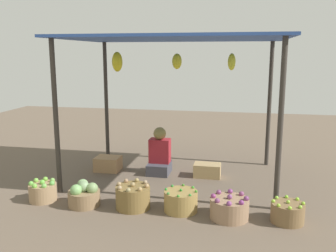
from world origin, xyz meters
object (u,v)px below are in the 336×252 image
(basket_limes, at_px, (287,212))
(wooden_crate_near_vendor, at_px, (108,164))
(vendor_person, at_px, (160,156))
(basket_potatoes, at_px, (133,197))
(basket_green_chilies, at_px, (181,201))
(basket_purple_onions, at_px, (229,208))
(basket_green_apples, at_px, (43,191))
(wooden_crate_stacked_rear, at_px, (207,170))
(basket_cabbages, at_px, (84,195))

(basket_limes, relative_size, wooden_crate_near_vendor, 0.95)
(vendor_person, distance_m, basket_potatoes, 1.48)
(basket_potatoes, bearing_deg, basket_green_chilies, 2.67)
(basket_green_chilies, xyz_separation_m, wooden_crate_near_vendor, (-1.50, 1.39, -0.01))
(vendor_person, xyz_separation_m, wooden_crate_near_vendor, (-0.90, -0.05, -0.18))
(vendor_person, bearing_deg, basket_purple_onions, -51.61)
(basket_green_apples, xyz_separation_m, basket_potatoes, (1.28, 0.00, 0.03))
(vendor_person, distance_m, basket_green_chilies, 1.57)
(wooden_crate_near_vendor, distance_m, wooden_crate_stacked_rear, 1.70)
(vendor_person, height_order, basket_cabbages, vendor_person)
(basket_purple_onions, xyz_separation_m, wooden_crate_stacked_rear, (-0.41, 1.49, -0.02))
(basket_potatoes, bearing_deg, basket_green_apples, -179.89)
(wooden_crate_near_vendor, bearing_deg, basket_cabbages, -81.73)
(basket_green_apples, relative_size, basket_potatoes, 0.83)
(vendor_person, xyz_separation_m, basket_green_apples, (-1.31, -1.47, -0.17))
(basket_green_chilies, distance_m, basket_purple_onions, 0.62)
(basket_limes, bearing_deg, basket_potatoes, 179.02)
(basket_purple_onions, relative_size, wooden_crate_near_vendor, 1.14)
(vendor_person, distance_m, basket_cabbages, 1.67)
(basket_potatoes, distance_m, wooden_crate_near_vendor, 1.67)
(vendor_person, height_order, basket_green_apples, vendor_person)
(basket_green_apples, height_order, basket_potatoes, basket_potatoes)
(basket_cabbages, height_order, wooden_crate_near_vendor, basket_cabbages)
(basket_potatoes, bearing_deg, vendor_person, 88.93)
(basket_potatoes, bearing_deg, wooden_crate_near_vendor, 121.45)
(basket_purple_onions, bearing_deg, vendor_person, 128.39)
(basket_potatoes, xyz_separation_m, basket_limes, (1.92, -0.03, -0.03))
(basket_cabbages, height_order, basket_potatoes, basket_potatoes)
(basket_green_chilies, distance_m, basket_limes, 1.30)
(wooden_crate_near_vendor, bearing_deg, basket_green_apples, -105.96)
(wooden_crate_stacked_rear, bearing_deg, basket_cabbages, -135.22)
(vendor_person, relative_size, basket_cabbages, 1.86)
(basket_green_apples, height_order, basket_green_chilies, basket_green_chilies)
(vendor_person, xyz_separation_m, basket_green_chilies, (0.60, -1.44, -0.16))
(basket_potatoes, distance_m, basket_green_chilies, 0.63)
(basket_purple_onions, xyz_separation_m, basket_limes, (0.68, 0.03, -0.01))
(basket_limes, relative_size, wooden_crate_stacked_rear, 0.91)
(basket_cabbages, xyz_separation_m, wooden_crate_stacked_rear, (1.49, 1.48, -0.03))
(wooden_crate_near_vendor, bearing_deg, vendor_person, 2.87)
(basket_green_chilies, distance_m, wooden_crate_near_vendor, 2.05)
(basket_cabbages, height_order, basket_purple_onions, basket_cabbages)
(basket_limes, xyz_separation_m, wooden_crate_stacked_rear, (-1.09, 1.46, -0.01))
(basket_potatoes, relative_size, wooden_crate_near_vendor, 1.07)
(basket_cabbages, height_order, wooden_crate_stacked_rear, basket_cabbages)
(vendor_person, relative_size, basket_limes, 1.98)
(basket_purple_onions, distance_m, wooden_crate_near_vendor, 2.58)
(basket_green_apples, xyz_separation_m, basket_green_chilies, (1.90, 0.03, 0.01))
(wooden_crate_stacked_rear, bearing_deg, vendor_person, 177.13)
(wooden_crate_stacked_rear, bearing_deg, basket_green_apples, -145.86)
(basket_green_apples, distance_m, basket_purple_onions, 2.52)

